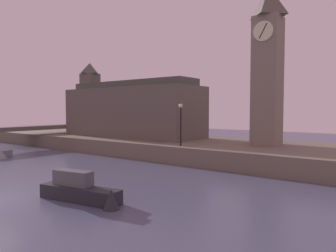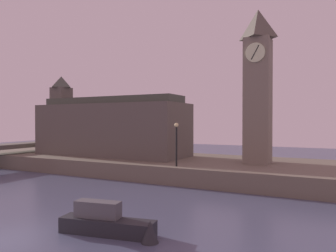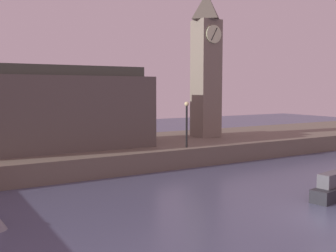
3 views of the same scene
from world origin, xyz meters
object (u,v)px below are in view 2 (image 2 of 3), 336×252
clock_tower (258,84)px  boat_barge_dark (112,224)px  parliament_hall (109,127)px  streetlamp (176,139)px

clock_tower → boat_barge_dark: bearing=-100.0°
boat_barge_dark → clock_tower: bearing=80.0°
parliament_hall → streetlamp: (10.72, -4.88, -0.85)m
parliament_hall → streetlamp: bearing=-24.5°
clock_tower → parliament_hall: clock_tower is taller
clock_tower → boat_barge_dark: (-3.08, -17.44, -8.09)m
streetlamp → boat_barge_dark: size_ratio=0.70×
streetlamp → boat_barge_dark: bearing=-78.2°
streetlamp → boat_barge_dark: streetlamp is taller
clock_tower → streetlamp: (-5.63, -5.17, -4.83)m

